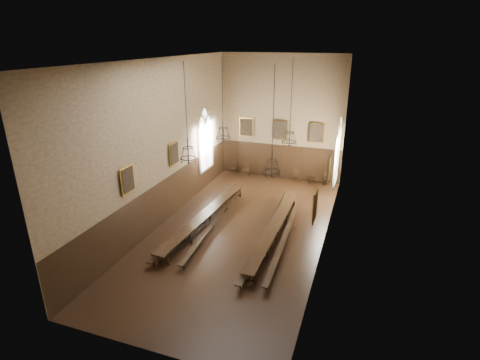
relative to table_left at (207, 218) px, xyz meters
The scene contains 32 objects.
floor 2.05m from the table_left, ahead, with size 9.00×18.00×0.02m, color black.
ceiling 8.86m from the table_left, ahead, with size 9.00×18.00×0.02m, color black.
wall_back 10.05m from the table_left, 77.31° to the left, with size 9.00×0.02×9.00m, color #8E7957.
wall_front 10.17m from the table_left, 77.50° to the right, with size 9.00×0.02×9.00m, color #8E7957.
wall_left 4.82m from the table_left, behind, with size 0.02×18.00×9.00m, color #8E7957.
wall_right 7.72m from the table_left, ahead, with size 0.02×18.00×9.00m, color #8E7957.
wainscot_panelling 2.20m from the table_left, ahead, with size 9.00×18.00×2.50m, color black, non-canonical shape.
table_left is the anchor object (origin of this frame).
table_right 3.96m from the table_left, ahead, with size 0.68×9.27×0.72m.
bench_left_outer 0.53m from the table_left, behind, with size 0.50×10.34×0.47m.
bench_left_inner 0.57m from the table_left, 24.24° to the right, with size 0.85×9.05×0.41m.
bench_right_inner 3.48m from the table_left, ahead, with size 0.84×10.39×0.47m.
bench_right_outer 4.62m from the table_left, ahead, with size 0.63×9.43×0.42m.
chair_0 8.57m from the table_left, 100.29° to the left, with size 0.50×0.50×0.93m.
chair_1 8.43m from the table_left, 93.28° to the left, with size 0.55×0.55×1.04m.
chair_3 8.58m from the table_left, 80.23° to the left, with size 0.46×0.46×0.95m.
chair_5 9.18m from the table_left, 68.26° to the left, with size 0.51×0.51×0.94m.
chair_6 9.61m from the table_left, 61.33° to the left, with size 0.43×0.43×0.89m.
chair_7 10.11m from the table_left, 56.31° to the left, with size 0.56×0.56×1.00m.
chandelier_back_left 5.17m from the table_left, 91.63° to the left, with size 0.88×0.88×4.78m.
chandelier_back_right 6.50m from the table_left, 26.67° to the left, with size 0.79×0.79×4.45m.
chandelier_front_left 5.27m from the table_left, 83.09° to the right, with size 0.77×0.77×4.43m.
chandelier_front_right 6.76m from the table_left, 30.77° to the right, with size 0.76×0.76×4.58m.
portrait_back_0 9.43m from the table_left, 93.81° to the left, with size 1.10×0.12×1.40m.
portrait_back_1 9.63m from the table_left, 77.12° to the left, with size 1.10×0.12×1.40m.
portrait_back_2 10.48m from the table_left, 62.36° to the left, with size 1.10×0.12×1.40m.
portrait_left_0 4.18m from the table_left, 158.56° to the left, with size 0.12×1.00×1.30m.
portrait_left_1 5.42m from the table_left, 123.53° to the right, with size 0.12×1.00×1.30m.
portrait_right_0 7.27m from the table_left, ahead, with size 0.12×1.00×1.30m.
portrait_right_1 8.04m from the table_left, 29.18° to the right, with size 0.12×1.00×1.30m.
window_right 8.95m from the table_left, 40.12° to the left, with size 0.20×2.20×4.60m, color white, non-canonical shape.
window_left 6.67m from the table_left, 113.99° to the left, with size 0.20×2.20×4.60m, color white, non-canonical shape.
Camera 1 is at (6.00, -17.24, 9.92)m, focal length 28.00 mm.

